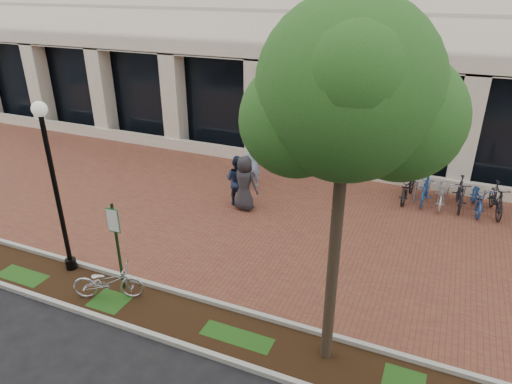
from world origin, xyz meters
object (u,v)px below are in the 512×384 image
at_px(locked_bicycle, 108,282).
at_px(pedestrian_right, 245,183).
at_px(street_tree, 350,101).
at_px(lamppost, 54,181).
at_px(bollard, 415,192).
at_px(pedestrian_mid, 237,180).
at_px(pedestrian_left, 252,165).
at_px(parking_sign, 116,236).
at_px(bike_rack_cluster, 450,193).

relative_size(locked_bicycle, pedestrian_right, 0.91).
xyz_separation_m(street_tree, locked_bicycle, (-5.37, -0.26, -4.84)).
height_order(lamppost, street_tree, street_tree).
bearing_deg(pedestrian_right, locked_bicycle, 88.58).
bearing_deg(bollard, street_tree, -96.23).
xyz_separation_m(street_tree, pedestrian_mid, (-4.71, 5.59, -4.41)).
bearing_deg(pedestrian_left, parking_sign, 51.36).
distance_m(pedestrian_mid, bollard, 6.06).
distance_m(pedestrian_left, bike_rack_cluster, 6.90).
distance_m(pedestrian_right, bollard, 5.81).
bearing_deg(locked_bicycle, lamppost, 48.11).
height_order(pedestrian_left, bike_rack_cluster, pedestrian_left).
relative_size(lamppost, pedestrian_right, 2.41).
distance_m(parking_sign, pedestrian_mid, 5.51).
height_order(lamppost, pedestrian_right, lamppost).
xyz_separation_m(locked_bicycle, pedestrian_mid, (0.66, 5.84, 0.43)).
xyz_separation_m(parking_sign, bollard, (6.16, 7.76, -1.04)).
bearing_deg(pedestrian_left, lamppost, 36.49).
distance_m(locked_bicycle, pedestrian_right, 5.72).
bearing_deg(locked_bicycle, pedestrian_right, -34.50).
height_order(locked_bicycle, pedestrian_right, pedestrian_right).
distance_m(bollard, bike_rack_cluster, 1.16).
distance_m(street_tree, pedestrian_mid, 8.54).
height_order(parking_sign, pedestrian_mid, parking_sign).
height_order(lamppost, bike_rack_cluster, lamppost).
bearing_deg(pedestrian_mid, pedestrian_right, 152.61).
distance_m(parking_sign, pedestrian_left, 6.98).
bearing_deg(street_tree, locked_bicycle, -177.28).
relative_size(locked_bicycle, pedestrian_left, 0.99).
relative_size(street_tree, locked_bicycle, 4.06).
bearing_deg(bollard, pedestrian_left, -171.76).
bearing_deg(locked_bicycle, street_tree, -111.21).
bearing_deg(bike_rack_cluster, bollard, -163.13).
bearing_deg(pedestrian_right, bike_rack_cluster, -146.16).
bearing_deg(parking_sign, lamppost, 173.06).
bearing_deg(bike_rack_cluster, locked_bicycle, -130.56).
xyz_separation_m(lamppost, bike_rack_cluster, (9.10, 7.93, -2.05)).
bearing_deg(pedestrian_left, pedestrian_mid, 59.32).
relative_size(parking_sign, pedestrian_left, 1.37).
relative_size(pedestrian_left, pedestrian_mid, 0.99).
height_order(parking_sign, bike_rack_cluster, parking_sign).
height_order(street_tree, bike_rack_cluster, street_tree).
bearing_deg(lamppost, street_tree, -2.52).
bearing_deg(parking_sign, bike_rack_cluster, 46.18).
bearing_deg(lamppost, parking_sign, -5.06).
height_order(street_tree, pedestrian_right, street_tree).
distance_m(parking_sign, bike_rack_cluster, 10.93).
bearing_deg(lamppost, pedestrian_right, 60.92).
bearing_deg(parking_sign, pedestrian_left, 84.19).
relative_size(parking_sign, bollard, 2.52).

